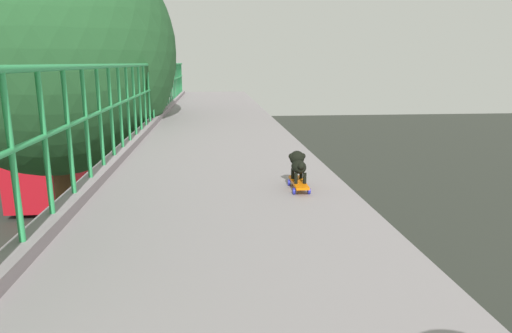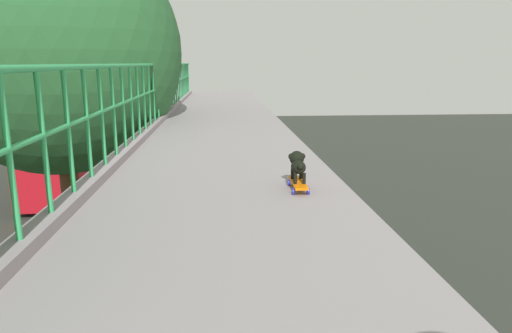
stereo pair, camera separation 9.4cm
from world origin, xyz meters
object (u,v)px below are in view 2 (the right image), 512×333
Objects in this scene: car_green_fifth at (73,259)px; city_bus at (73,157)px; toy_skateboard at (298,183)px; small_dog at (298,164)px.

car_green_fifth is 12.69m from city_bus.
toy_skateboard reaches higher than car_green_fifth.
car_green_fifth is 10.52× the size of small_dog.
small_dog reaches higher than city_bus.
city_bus is 25.12m from toy_skateboard.
toy_skateboard is at bearing -59.93° from car_green_fifth.
small_dog is (0.00, 0.06, 0.20)m from toy_skateboard.
small_dog is (6.15, -10.57, 5.75)m from car_green_fifth.
car_green_fifth is 0.37× the size of city_bus.
small_dog is (9.83, -22.65, 4.52)m from city_bus.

